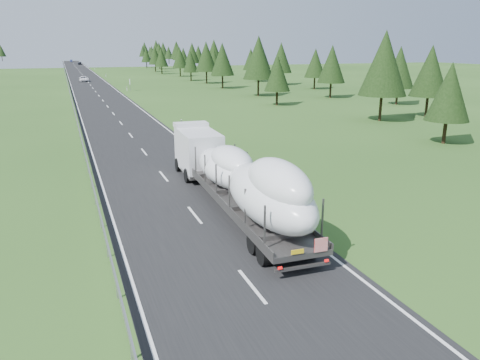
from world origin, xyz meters
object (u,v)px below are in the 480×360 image
object	(u,v)px
distant_car_dark	(80,63)
distant_van	(84,79)
boat_truck	(238,174)
distant_car_blue	(71,61)
highway_sign	(130,83)

from	to	relation	value
distant_car_dark	distant_van	bearing A→B (deg)	-86.50
boat_truck	distant_car_blue	size ratio (longest dim) A/B	4.90
distant_van	boat_truck	bearing A→B (deg)	-88.68
distant_car_dark	distant_car_blue	world-z (taller)	distant_car_dark
distant_car_dark	distant_car_blue	bearing A→B (deg)	99.56
distant_car_dark	boat_truck	bearing A→B (deg)	-84.85
distant_van	distant_car_dark	size ratio (longest dim) A/B	1.24
highway_sign	distant_van	size ratio (longest dim) A/B	0.51
highway_sign	boat_truck	size ratio (longest dim) A/B	0.13
distant_van	distant_car_blue	size ratio (longest dim) A/B	1.23
boat_truck	distant_van	xyz separation A→B (m)	(-3.41, 112.78, -1.62)
highway_sign	distant_car_dark	distance (m)	155.31
boat_truck	distant_car_blue	xyz separation A→B (m)	(-2.91, 277.57, -1.64)
boat_truck	distant_car_blue	distance (m)	277.59
distant_car_blue	highway_sign	bearing A→B (deg)	-88.21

